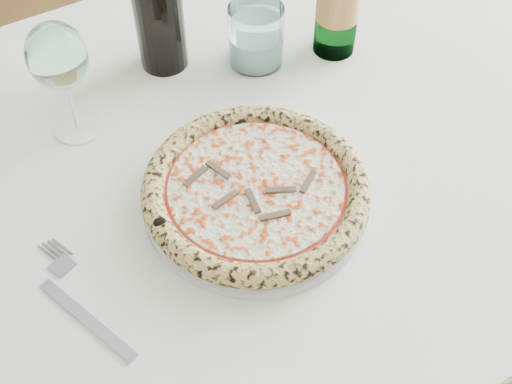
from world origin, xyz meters
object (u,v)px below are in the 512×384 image
dining_table (223,191)px  tumbler (256,39)px  pizza (256,189)px  wine_glass (58,58)px  chair_far (60,20)px  plate (256,197)px

dining_table → tumbler: size_ratio=15.91×
pizza → wine_glass: 0.31m
chair_far → pizza: (0.03, -0.84, 0.25)m
dining_table → chair_far: (-0.03, 0.74, -0.14)m
dining_table → plate: plate is taller
wine_glass → tumbler: 0.32m
wine_glass → tumbler: wine_glass is taller
chair_far → plate: size_ratio=3.12×
dining_table → tumbler: 0.25m
pizza → wine_glass: size_ratio=1.64×
pizza → tumbler: bearing=59.8°
pizza → tumbler: (0.15, 0.25, 0.02)m
plate → tumbler: bearing=59.8°
plate → wine_glass: size_ratio=1.64×
dining_table → wine_glass: (-0.16, 0.15, 0.21)m
dining_table → plate: bearing=-90.0°
chair_far → tumbler: chair_far is taller
plate → pizza: (-0.00, -0.00, 0.02)m
plate → wine_glass: bearing=122.1°
chair_far → plate: 0.87m
plate → dining_table: bearing=90.0°
chair_far → wine_glass: wine_glass is taller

